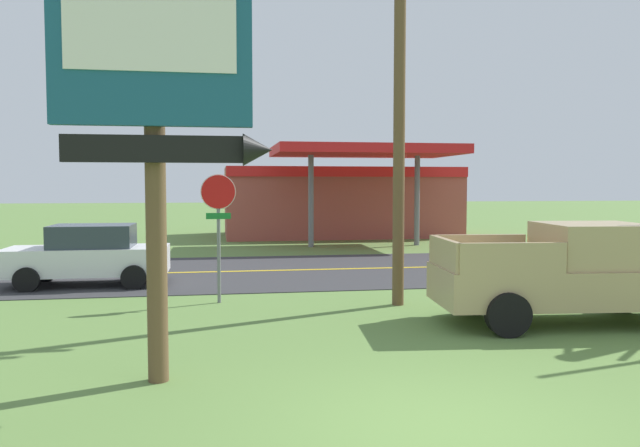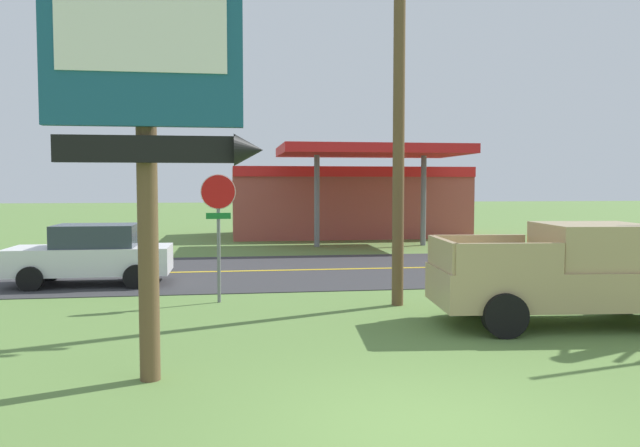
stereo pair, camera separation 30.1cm
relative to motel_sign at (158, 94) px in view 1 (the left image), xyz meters
name	(u,v)px [view 1 (the left image)]	position (x,y,z in m)	size (l,w,h in m)	color
ground_plane	(437,429)	(3.14, -2.14, -3.91)	(180.00, 180.00, 0.00)	#5B7F3D
road_asphalt	(294,270)	(3.14, 10.86, -3.90)	(140.00, 8.00, 0.02)	#333335
road_centre_line	(294,270)	(3.14, 10.86, -3.89)	(126.00, 0.20, 0.01)	gold
motel_sign	(158,94)	(0.00, 0.00, 0.00)	(2.88, 0.54, 5.84)	brown
stop_sign	(218,215)	(0.79, 5.80, -1.89)	(0.80, 0.08, 2.95)	slate
utility_pole	(399,99)	(4.77, 4.91, 0.70)	(1.82, 0.26, 8.65)	brown
gas_station	(340,199)	(7.20, 23.93, -1.97)	(12.00, 11.50, 4.40)	#A84C42
pickup_tan_parked_on_lawn	(573,274)	(7.61, 2.53, -2.95)	(5.35, 2.58, 1.96)	tan
car_white_near_lane	(89,255)	(-2.65, 8.86, -3.08)	(4.20, 2.00, 1.64)	silver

